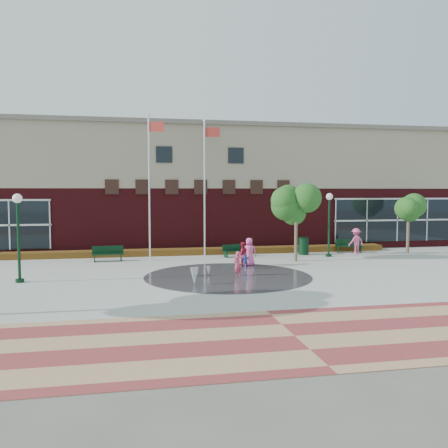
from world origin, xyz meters
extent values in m
plane|color=#666056|center=(0.00, 0.00, 0.00)|extent=(120.00, 120.00, 0.00)
cube|color=#A8A8A0|center=(0.00, 4.00, 0.00)|extent=(46.00, 18.00, 0.01)
cube|color=maroon|center=(0.00, -7.00, 0.00)|extent=(46.00, 6.00, 0.01)
cylinder|color=#383A3D|center=(0.00, 3.00, 0.00)|extent=(8.40, 8.40, 0.01)
cube|color=#4A0E13|center=(0.00, 17.50, 2.25)|extent=(44.00, 10.00, 4.50)
cube|color=gray|center=(0.00, 17.50, 6.75)|extent=(44.00, 10.00, 4.50)
cube|color=slate|center=(0.00, 17.50, 9.05)|extent=(44.40, 10.40, 0.30)
cube|color=black|center=(15.00, 12.48, 2.11)|extent=(10.00, 0.12, 3.19)
cube|color=black|center=(-2.50, 12.48, 6.79)|extent=(1.10, 0.10, 1.10)
cube|color=black|center=(2.50, 12.48, 6.79)|extent=(1.10, 0.10, 1.10)
cube|color=#9E1B0C|center=(0.00, 11.60, 0.00)|extent=(26.00, 1.20, 0.40)
cylinder|color=silver|center=(-3.64, 9.39, 4.44)|extent=(0.11, 0.11, 8.87)
sphere|color=silver|center=(-3.64, 9.39, 8.93)|extent=(0.17, 0.17, 0.17)
cube|color=#A92F28|center=(-3.18, 9.23, 8.22)|extent=(0.92, 0.35, 0.60)
cylinder|color=silver|center=(0.03, 10.89, 4.43)|extent=(0.11, 0.11, 8.85)
sphere|color=silver|center=(0.03, 10.89, 8.91)|extent=(0.18, 0.18, 0.18)
cube|color=#A92F28|center=(0.53, 10.80, 8.17)|extent=(1.01, 0.22, 0.62)
cylinder|color=black|center=(-9.94, 3.36, 1.89)|extent=(0.13, 0.13, 3.77)
cylinder|color=black|center=(-9.94, 3.36, 0.09)|extent=(0.40, 0.40, 0.18)
sphere|color=silver|center=(-9.94, 3.36, 3.97)|extent=(0.44, 0.44, 0.44)
cylinder|color=black|center=(7.92, 8.80, 1.88)|extent=(0.13, 0.13, 3.76)
cylinder|color=black|center=(7.92, 8.80, 0.09)|extent=(0.40, 0.40, 0.18)
sphere|color=silver|center=(7.92, 8.80, 3.95)|extent=(0.44, 0.44, 0.44)
cube|color=black|center=(-6.18, 9.41, 0.47)|extent=(1.91, 0.65, 0.06)
cube|color=black|center=(-6.20, 9.64, 0.71)|extent=(1.88, 0.18, 0.47)
cube|color=black|center=(1.86, 9.91, 0.41)|extent=(1.69, 0.99, 0.05)
cube|color=black|center=(1.79, 10.09, 0.62)|extent=(1.55, 0.60, 0.41)
cube|color=black|center=(10.17, 10.46, 0.47)|extent=(1.93, 1.03, 0.06)
cube|color=black|center=(10.24, 10.68, 0.70)|extent=(1.80, 0.59, 0.47)
cylinder|color=black|center=(6.66, 10.06, 0.57)|extent=(0.69, 0.69, 1.15)
cylinder|color=black|center=(6.66, 10.06, 1.17)|extent=(0.73, 0.73, 0.07)
cylinder|color=#4F3E31|center=(5.14, 7.34, 1.44)|extent=(0.20, 0.20, 2.88)
cylinder|color=#4F3E31|center=(14.04, 9.45, 1.20)|extent=(0.21, 0.21, 2.40)
cone|color=white|center=(-1.94, 1.12, 0.00)|extent=(0.41, 0.41, 0.79)
cone|color=white|center=(-0.91, 3.45, 0.00)|extent=(0.21, 0.21, 0.46)
imported|color=#ED4166|center=(0.48, 2.95, 0.64)|extent=(0.56, 0.53, 1.28)
imported|color=#B51A37|center=(1.38, 5.71, 0.72)|extent=(0.78, 0.66, 1.45)
imported|color=#F058A2|center=(1.89, 6.11, 0.82)|extent=(0.88, 0.66, 1.64)
imported|color=#2E50B4|center=(1.39, 4.96, 0.46)|extent=(0.56, 0.51, 0.91)
imported|color=#DD4F8A|center=(10.30, 9.69, 0.89)|extent=(1.24, 0.85, 1.78)
camera|label=1|loc=(-4.70, -20.15, 4.32)|focal=38.00mm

